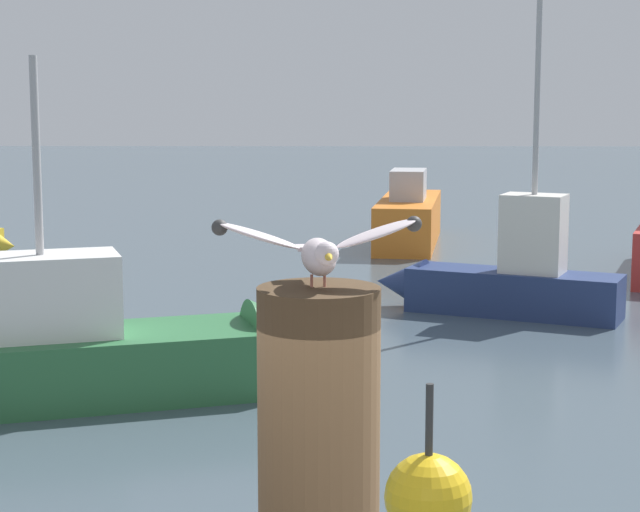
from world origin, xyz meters
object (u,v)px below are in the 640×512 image
(boat_navy, at_px, (499,277))
(boat_orange, at_px, (410,216))
(seagull, at_px, (319,248))
(mooring_post, at_px, (319,438))
(boat_green, at_px, (122,351))

(boat_navy, distance_m, boat_orange, 7.65)
(seagull, bearing_deg, boat_navy, 79.44)
(mooring_post, bearing_deg, boat_navy, 79.43)
(seagull, relative_size, boat_orange, 0.11)
(boat_navy, bearing_deg, boat_green, -135.61)
(boat_navy, bearing_deg, seagull, -100.56)
(boat_navy, bearing_deg, boat_orange, 95.69)
(mooring_post, xyz_separation_m, boat_green, (-2.15, 8.22, -1.70))
(seagull, height_order, boat_green, boat_green)
(mooring_post, xyz_separation_m, boat_navy, (2.35, 12.62, -1.65))
(seagull, height_order, boat_navy, boat_navy)
(mooring_post, xyz_separation_m, seagull, (0.00, -0.00, 0.54))
(mooring_post, distance_m, boat_orange, 20.37)
(boat_green, height_order, boat_orange, boat_green)
(boat_navy, bearing_deg, mooring_post, -100.57)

